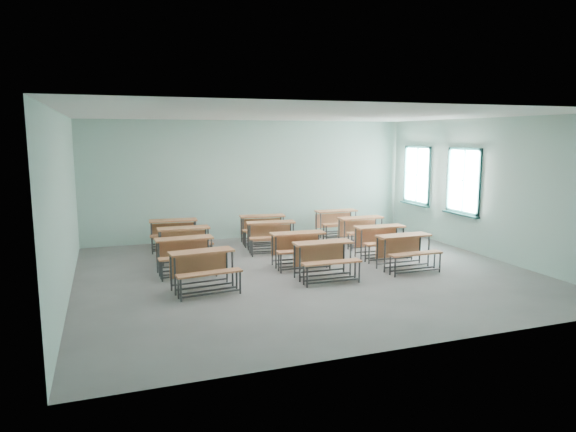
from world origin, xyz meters
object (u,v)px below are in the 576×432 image
(desk_unit_r2c2, at_px, (362,227))
(desk_unit_r0c0, at_px, (203,265))
(desk_unit_r0c2, at_px, (406,247))
(desk_unit_r3c1, at_px, (263,225))
(desk_unit_r3c0, at_px, (174,230))
(desk_unit_r2c1, at_px, (271,232))
(desk_unit_r1c1, at_px, (299,244))
(desk_unit_r1c2, at_px, (382,237))
(desk_unit_r0c1, at_px, (325,255))
(desk_unit_r1c0, at_px, (185,250))
(desk_unit_r3c2, at_px, (338,219))
(desk_unit_r2c0, at_px, (184,238))

(desk_unit_r2c2, bearing_deg, desk_unit_r0c0, -152.06)
(desk_unit_r0c2, distance_m, desk_unit_r3c1, 4.10)
(desk_unit_r3c0, bearing_deg, desk_unit_r2c1, -22.93)
(desk_unit_r0c0, relative_size, desk_unit_r3c0, 1.02)
(desk_unit_r0c0, xyz_separation_m, desk_unit_r0c2, (4.28, 0.06, 0.00))
(desk_unit_r1c1, height_order, desk_unit_r2c1, same)
(desk_unit_r1c2, bearing_deg, desk_unit_r3c1, 133.00)
(desk_unit_r0c0, relative_size, desk_unit_r0c1, 1.05)
(desk_unit_r2c1, xyz_separation_m, desk_unit_r3c0, (-2.19, 1.11, 0.00))
(desk_unit_r0c1, bearing_deg, desk_unit_r3c0, 124.56)
(desk_unit_r0c2, xyz_separation_m, desk_unit_r2c2, (0.25, 2.41, 0.00))
(desk_unit_r1c0, bearing_deg, desk_unit_r1c1, -7.31)
(desk_unit_r1c2, bearing_deg, desk_unit_r1c0, -179.59)
(desk_unit_r0c1, bearing_deg, desk_unit_r3c1, 93.73)
(desk_unit_r3c0, bearing_deg, desk_unit_r1c1, -44.74)
(desk_unit_r2c2, xyz_separation_m, desk_unit_r3c2, (-0.07, 1.33, 0.00))
(desk_unit_r0c2, xyz_separation_m, desk_unit_r1c2, (0.06, 1.11, 0.00))
(desk_unit_r2c0, bearing_deg, desk_unit_r1c0, -97.51)
(desk_unit_r1c1, distance_m, desk_unit_r2c2, 2.66)
(desk_unit_r2c0, xyz_separation_m, desk_unit_r3c0, (-0.09, 1.19, 0.00))
(desk_unit_r0c1, distance_m, desk_unit_r1c0, 2.85)
(desk_unit_r3c1, bearing_deg, desk_unit_r2c0, -147.10)
(desk_unit_r0c0, distance_m, desk_unit_r1c1, 2.50)
(desk_unit_r1c1, height_order, desk_unit_r3c0, same)
(desk_unit_r0c2, bearing_deg, desk_unit_r3c1, 119.27)
(desk_unit_r3c1, bearing_deg, desk_unit_r1c0, -129.51)
(desk_unit_r1c2, distance_m, desk_unit_r3c0, 5.07)
(desk_unit_r1c2, distance_m, desk_unit_r2c0, 4.51)
(desk_unit_r3c1, bearing_deg, desk_unit_r3c0, -176.03)
(desk_unit_r2c0, height_order, desk_unit_r3c1, same)
(desk_unit_r2c2, bearing_deg, desk_unit_r2c1, 176.30)
(desk_unit_r0c0, distance_m, desk_unit_r2c0, 2.51)
(desk_unit_r3c1, bearing_deg, desk_unit_r0c0, -115.44)
(desk_unit_r0c1, relative_size, desk_unit_r3c1, 0.95)
(desk_unit_r0c2, bearing_deg, desk_unit_r3c0, 139.26)
(desk_unit_r1c0, distance_m, desk_unit_r1c2, 4.47)
(desk_unit_r1c2, bearing_deg, desk_unit_r0c2, -90.67)
(desk_unit_r1c1, relative_size, desk_unit_r2c0, 1.04)
(desk_unit_r0c2, distance_m, desk_unit_r2c2, 2.42)
(desk_unit_r0c1, xyz_separation_m, desk_unit_r1c0, (-2.52, 1.33, 0.00))
(desk_unit_r2c1, bearing_deg, desk_unit_r1c1, -77.31)
(desk_unit_r1c1, relative_size, desk_unit_r2c1, 0.96)
(desk_unit_r3c0, height_order, desk_unit_r3c1, same)
(desk_unit_r3c0, bearing_deg, desk_unit_r1c2, -26.11)
(desk_unit_r0c1, height_order, desk_unit_r2c2, same)
(desk_unit_r0c1, height_order, desk_unit_r1c0, same)
(desk_unit_r1c2, relative_size, desk_unit_r2c2, 1.02)
(desk_unit_r1c2, bearing_deg, desk_unit_r3c2, 89.60)
(desk_unit_r0c0, relative_size, desk_unit_r1c0, 1.05)
(desk_unit_r2c1, bearing_deg, desk_unit_r0c2, -42.09)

